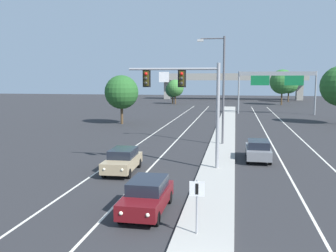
{
  "coord_description": "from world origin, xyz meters",
  "views": [
    {
      "loc": [
        1.11,
        -10.07,
        6.34
      ],
      "look_at": [
        -3.2,
        14.15,
        3.2
      ],
      "focal_mm": 40.36,
      "sensor_mm": 36.0,
      "label": 1
    }
  ],
  "objects": [
    {
      "name": "car_receding_grey",
      "position": [
        2.95,
        19.4,
        0.82
      ],
      "size": [
        1.84,
        4.48,
        1.58
      ],
      "color": "slate",
      "rests_on": "ground"
    },
    {
      "name": "overhead_signal_mast",
      "position": [
        -2.01,
        15.72,
        5.29
      ],
      "size": [
        6.33,
        0.44,
        7.2
      ],
      "color": "gray",
      "rests_on": "median_island"
    },
    {
      "name": "edge_stripe_left",
      "position": [
        -8.0,
        25.0,
        0.0
      ],
      "size": [
        0.14,
        100.0,
        0.01
      ],
      "primitive_type": "cube",
      "color": "silver",
      "rests_on": "ground"
    },
    {
      "name": "median_island",
      "position": [
        0.0,
        18.0,
        0.07
      ],
      "size": [
        2.4,
        110.0,
        0.15
      ],
      "primitive_type": "cube",
      "color": "#9E9B93",
      "rests_on": "ground"
    },
    {
      "name": "median_sign_post",
      "position": [
        -0.29,
        4.34,
        1.59
      ],
      "size": [
        0.6,
        0.1,
        2.2
      ],
      "color": "gray",
      "rests_on": "median_island"
    },
    {
      "name": "tree_far_right_c",
      "position": [
        11.9,
        82.24,
        5.44
      ],
      "size": [
        5.76,
        5.76,
        8.33
      ],
      "color": "#4C3823",
      "rests_on": "ground"
    },
    {
      "name": "car_oncoming_darkred",
      "position": [
        -2.89,
        6.77,
        0.82
      ],
      "size": [
        1.85,
        4.48,
        1.58
      ],
      "color": "#5B0F14",
      "rests_on": "ground"
    },
    {
      "name": "tree_far_left_b",
      "position": [
        -13.3,
        81.07,
        3.89
      ],
      "size": [
        4.12,
        4.12,
        5.96
      ],
      "color": "#4C3823",
      "rests_on": "ground"
    },
    {
      "name": "tree_far_left_a",
      "position": [
        -14.0,
        81.47,
        3.4
      ],
      "size": [
        3.6,
        3.6,
        5.22
      ],
      "color": "#4C3823",
      "rests_on": "ground"
    },
    {
      "name": "tree_far_left_c",
      "position": [
        -14.32,
        40.08,
        4.39
      ],
      "size": [
        4.65,
        4.65,
        6.72
      ],
      "color": "#4C3823",
      "rests_on": "ground"
    },
    {
      "name": "highway_sign_gantry",
      "position": [
        8.2,
        58.37,
        6.16
      ],
      "size": [
        13.28,
        0.42,
        7.5
      ],
      "color": "gray",
      "rests_on": "ground"
    },
    {
      "name": "tree_far_right_b",
      "position": [
        15.08,
        94.8,
        4.71
      ],
      "size": [
        4.99,
        4.99,
        7.22
      ],
      "color": "#4C3823",
      "rests_on": "ground"
    },
    {
      "name": "edge_stripe_right",
      "position": [
        8.0,
        25.0,
        0.0
      ],
      "size": [
        0.14,
        100.0,
        0.01
      ],
      "primitive_type": "cube",
      "color": "silver",
      "rests_on": "ground"
    },
    {
      "name": "overpass_bridge",
      "position": [
        0.0,
        103.04,
        5.78
      ],
      "size": [
        42.4,
        6.4,
        7.65
      ],
      "color": "gray",
      "rests_on": "ground"
    },
    {
      "name": "lane_stripe_oncoming_center",
      "position": [
        -4.7,
        25.0,
        0.0
      ],
      "size": [
        0.14,
        100.0,
        0.01
      ],
      "primitive_type": "cube",
      "color": "silver",
      "rests_on": "ground"
    },
    {
      "name": "street_lamp_median",
      "position": [
        -0.2,
        25.61,
        5.79
      ],
      "size": [
        2.58,
        0.28,
        10.0
      ],
      "color": "#4C4C51",
      "rests_on": "median_island"
    },
    {
      "name": "lane_stripe_receding_center",
      "position": [
        4.7,
        25.0,
        0.0
      ],
      "size": [
        0.14,
        100.0,
        0.01
      ],
      "primitive_type": "cube",
      "color": "silver",
      "rests_on": "ground"
    },
    {
      "name": "car_oncoming_tan",
      "position": [
        -6.29,
        13.99,
        0.82
      ],
      "size": [
        1.93,
        4.51,
        1.58
      ],
      "color": "tan",
      "rests_on": "ground"
    }
  ]
}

